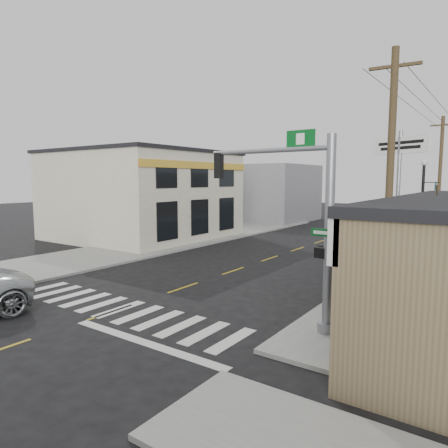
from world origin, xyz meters
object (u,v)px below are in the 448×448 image
Objects in this scene: fire_hydrant at (347,282)px; dance_center_sign at (399,165)px; lamp_post at (423,206)px; utility_pole_far at (439,181)px; utility_pole_near at (389,188)px; traffic_signal_pole at (306,212)px; guide_sign at (367,242)px.

dance_center_sign reaches higher than fire_hydrant.
utility_pole_far is at bearing 109.56° from lamp_post.
dance_center_sign is 0.85× the size of utility_pole_near.
utility_pole_far reaches higher than traffic_signal_pole.
utility_pole_far is at bearing 87.59° from utility_pole_near.
traffic_signal_pole reaches higher than fire_hydrant.
lamp_post is 0.64× the size of utility_pole_far.
fire_hydrant is 9.09m from dance_center_sign.
fire_hydrant is at bearing 120.23° from utility_pole_near.
fire_hydrant is at bearing -86.78° from lamp_post.
traffic_signal_pole is 0.72× the size of utility_pole_near.
dance_center_sign is at bearing -95.55° from utility_pole_far.
traffic_signal_pole is 0.70× the size of utility_pole_far.
traffic_signal_pole is 6.21m from guide_sign.
utility_pole_near is (2.17, -3.10, 3.99)m from fire_hydrant.
lamp_post is at bearing 67.47° from guide_sign.
traffic_signal_pole is at bearing -66.15° from dance_center_sign.
utility_pole_near is at bearing -76.69° from guide_sign.
guide_sign is 5.67m from lamp_post.
traffic_signal_pole is 1.09× the size of lamp_post.
utility_pole_near is at bearing -83.37° from utility_pole_far.
guide_sign is 5.29m from utility_pole_near.
utility_pole_near is (1.91, -10.67, -1.04)m from dance_center_sign.
utility_pole_far is (1.20, 6.90, -0.91)m from dance_center_sign.
fire_hydrant is at bearing 94.34° from traffic_signal_pole.
traffic_signal_pole is 2.00× the size of guide_sign.
utility_pole_near is (1.77, -4.36, 2.42)m from guide_sign.
utility_pole_far is (-0.25, 7.86, 1.26)m from lamp_post.
guide_sign is 2.04m from fire_hydrant.
utility_pole_far reaches higher than lamp_post.
utility_pole_far is at bearing 84.22° from fire_hydrant.
lamp_post is at bearing 87.98° from utility_pole_near.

